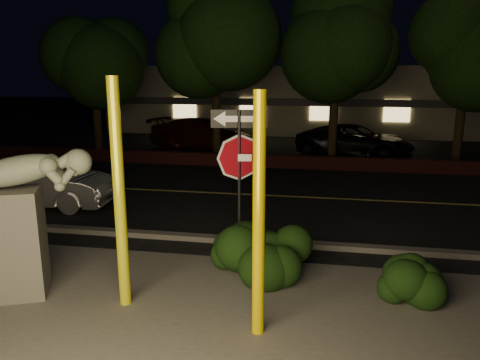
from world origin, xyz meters
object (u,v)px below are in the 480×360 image
parked_car_red (201,135)px  parked_car_dark (354,141)px  yellow_pole_right (259,219)px  parked_car_darkred (202,134)px  signpost (239,158)px  silver_sedan (39,183)px  sculpture (20,209)px  yellow_pole_left (119,196)px

parked_car_red → parked_car_dark: (7.18, -0.71, 0.01)m
yellow_pole_right → parked_car_darkred: size_ratio=0.68×
yellow_pole_right → parked_car_red: size_ratio=0.86×
parked_car_darkred → parked_car_dark: 7.14m
signpost → parked_car_dark: signpost is taller
signpost → parked_car_dark: size_ratio=0.60×
signpost → parked_car_darkred: (-4.27, 13.34, -1.43)m
silver_sedan → parked_car_dark: (9.13, 9.62, 0.02)m
signpost → sculpture: bearing=-160.9°
yellow_pole_left → signpost: bearing=48.3°
yellow_pole_right → parked_car_dark: 15.21m
yellow_pole_right → parked_car_darkred: (-4.95, 15.59, -1.01)m
yellow_pole_left → parked_car_red: 15.53m
yellow_pole_left → signpost: (1.58, 1.77, 0.34)m
parked_car_red → yellow_pole_right: bearing=-151.5°
silver_sedan → yellow_pole_left: bearing=-139.4°
parked_car_red → yellow_pole_left: bearing=-159.0°
yellow_pole_left → parked_car_darkred: yellow_pole_left is taller
yellow_pole_left → parked_car_darkred: size_ratio=0.71×
parked_car_red → silver_sedan: bearing=-179.9°
parked_car_dark → parked_car_darkred: bearing=99.0°
sculpture → parked_car_darkred: size_ratio=0.49×
parked_car_darkred → sculpture: bearing=-163.9°
yellow_pole_left → silver_sedan: yellow_pole_left is taller
silver_sedan → parked_car_darkred: size_ratio=0.81×
yellow_pole_right → sculpture: size_ratio=1.41×
yellow_pole_right → sculpture: (-4.03, 0.49, -0.22)m
parked_car_darkred → parked_car_dark: parked_car_darkred is taller
yellow_pole_left → yellow_pole_right: bearing=-12.0°
parked_car_red → signpost: bearing=-151.4°
sculpture → yellow_pole_right: bearing=-30.2°
yellow_pole_right → parked_car_dark: (2.16, 15.02, -1.05)m
parked_car_dark → silver_sedan: bearing=150.1°
signpost → parked_car_dark: bearing=68.8°
yellow_pole_right → signpost: (-0.69, 2.25, 0.42)m
signpost → silver_sedan: signpost is taller
parked_car_darkred → yellow_pole_left: bearing=-157.3°
parked_car_red → parked_car_dark: 7.21m
parked_car_dark → yellow_pole_left: bearing=176.7°
yellow_pole_left → sculpture: bearing=179.7°
parked_car_red → parked_car_darkred: 0.15m
yellow_pole_left → parked_car_dark: bearing=73.1°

